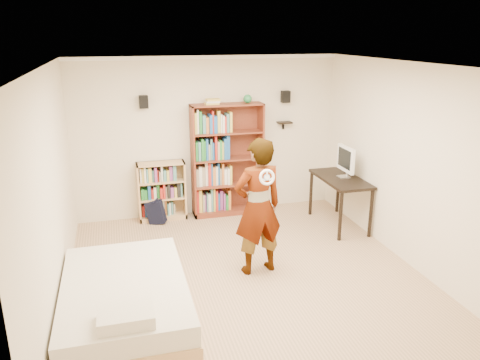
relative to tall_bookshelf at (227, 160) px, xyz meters
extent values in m
cube|color=tan|center=(-0.29, -2.32, -0.96)|extent=(4.50, 5.00, 0.01)
cube|color=beige|center=(-0.29, 0.18, 0.39)|extent=(4.50, 0.02, 2.70)
cube|color=beige|center=(-0.29, -4.82, 0.39)|extent=(4.50, 0.02, 2.70)
cube|color=beige|center=(-2.54, -2.32, 0.39)|extent=(0.02, 5.00, 2.70)
cube|color=beige|center=(1.96, -2.32, 0.39)|extent=(0.02, 5.00, 2.70)
cube|color=white|center=(-0.29, -2.32, 1.74)|extent=(4.50, 5.00, 0.02)
cube|color=white|center=(-0.29, 0.15, 1.71)|extent=(4.50, 0.06, 0.06)
cube|color=white|center=(-0.29, -4.79, 1.71)|extent=(4.50, 0.06, 0.06)
cube|color=white|center=(-2.51, -2.32, 1.71)|extent=(0.06, 5.00, 0.06)
cube|color=white|center=(1.93, -2.32, 1.71)|extent=(0.06, 5.00, 0.06)
cube|color=black|center=(-1.34, 0.08, 1.04)|extent=(0.14, 0.12, 0.20)
cube|color=black|center=(1.06, 0.08, 1.04)|extent=(0.14, 0.12, 0.20)
cube|color=black|center=(1.06, 0.09, 0.59)|extent=(0.25, 0.16, 0.02)
imported|color=black|center=(-0.12, -2.15, -0.05)|extent=(0.72, 0.53, 1.82)
torus|color=white|center=(-0.12, -2.49, 0.45)|extent=(0.20, 0.07, 0.20)
camera|label=1|loc=(-1.81, -7.52, 2.09)|focal=35.00mm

